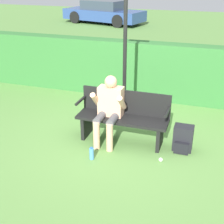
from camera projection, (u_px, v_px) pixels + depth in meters
The scene contains 9 objects.
ground_plane at pixel (122, 141), 5.50m from camera, with size 40.00×40.00×0.00m, color #5B8942.
hedge_back at pixel (150, 71), 7.13m from camera, with size 12.00×0.41×1.29m.
park_bench at pixel (123, 116), 5.37m from camera, with size 1.57×0.45×0.88m.
person_seated at pixel (109, 107), 5.25m from camera, with size 0.55×0.58×1.17m.
backpack at pixel (183, 139), 5.15m from camera, with size 0.32×0.30×0.43m.
water_bottle at pixel (92, 154), 4.94m from camera, with size 0.07×0.07×0.21m.
signpost at pixel (125, 41), 5.55m from camera, with size 0.47×0.09×2.71m.
parked_car at pixel (104, 12), 17.36m from camera, with size 4.82×2.73×1.25m.
litter_crumple at pixel (161, 160), 4.90m from camera, with size 0.06×0.06×0.06m.
Camera 1 is at (1.34, -4.60, 2.75)m, focal length 50.00 mm.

